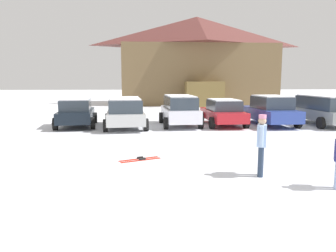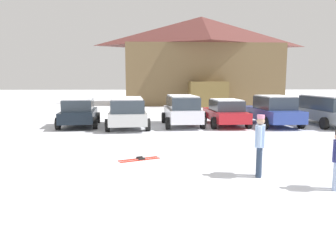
{
  "view_description": "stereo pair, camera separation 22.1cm",
  "coord_description": "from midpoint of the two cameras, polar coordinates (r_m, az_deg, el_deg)",
  "views": [
    {
      "loc": [
        -1.88,
        -4.77,
        2.58
      ],
      "look_at": [
        -1.23,
        6.78,
        0.94
      ],
      "focal_mm": 35.0,
      "sensor_mm": 36.0,
      "label": 1
    },
    {
      "loc": [
        -1.66,
        -4.78,
        2.58
      ],
      "look_at": [
        -1.23,
        6.78,
        0.94
      ],
      "focal_mm": 35.0,
      "sensor_mm": 36.0,
      "label": 2
    }
  ],
  "objects": [
    {
      "name": "skier_adult_in_blue_parka",
      "position": [
        9.05,
        15.31,
        -2.65
      ],
      "size": [
        0.37,
        0.59,
        1.67
      ],
      "color": "#29384E",
      "rests_on": "ground"
    },
    {
      "name": "parked_grey_wagon",
      "position": [
        20.63,
        25.06,
        2.67
      ],
      "size": [
        2.34,
        4.79,
        1.69
      ],
      "color": "gray",
      "rests_on": "ground"
    },
    {
      "name": "parked_red_sedan",
      "position": [
        18.76,
        9.22,
        2.43
      ],
      "size": [
        2.28,
        4.23,
        1.5
      ],
      "color": "#B41B23",
      "rests_on": "ground"
    },
    {
      "name": "parked_black_sedan",
      "position": [
        18.85,
        -16.01,
        2.31
      ],
      "size": [
        2.46,
        4.23,
        1.56
      ],
      "color": "black",
      "rests_on": "ground"
    },
    {
      "name": "ski_lodge",
      "position": [
        36.5,
        4.82,
        11.39
      ],
      "size": [
        16.56,
        10.32,
        9.27
      ],
      "color": "brown",
      "rests_on": "ground"
    },
    {
      "name": "parked_blue_hatchback",
      "position": [
        19.49,
        17.04,
        2.64
      ],
      "size": [
        2.45,
        4.6,
        1.7
      ],
      "color": "#2C4198",
      "rests_on": "ground"
    },
    {
      "name": "pair_of_skis",
      "position": [
        10.72,
        -5.45,
        -5.78
      ],
      "size": [
        1.36,
        0.83,
        0.08
      ],
      "color": "red",
      "rests_on": "ground"
    },
    {
      "name": "parked_white_suv",
      "position": [
        18.41,
        1.72,
        2.88
      ],
      "size": [
        2.27,
        4.24,
        1.71
      ],
      "color": "white",
      "rests_on": "ground"
    },
    {
      "name": "ground",
      "position": [
        5.71,
        16.19,
        -19.15
      ],
      "size": [
        160.0,
        160.0,
        0.0
      ],
      "primitive_type": "plane",
      "color": "white"
    },
    {
      "name": "parked_silver_wagon",
      "position": [
        17.88,
        -7.8,
        2.54
      ],
      "size": [
        2.56,
        4.72,
        1.62
      ],
      "color": "#BABDBD",
      "rests_on": "ground"
    }
  ]
}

